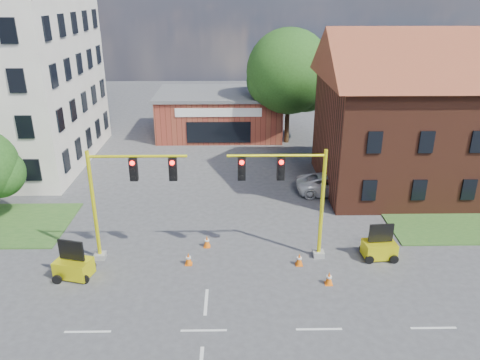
{
  "coord_description": "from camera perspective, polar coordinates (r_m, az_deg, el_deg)",
  "views": [
    {
      "loc": [
        1.3,
        -16.27,
        13.63
      ],
      "look_at": [
        1.73,
        10.0,
        2.95
      ],
      "focal_mm": 35.0,
      "sensor_mm": 36.0,
      "label": 1
    }
  ],
  "objects": [
    {
      "name": "ground",
      "position": [
        21.27,
        -4.44,
        -17.82
      ],
      "size": [
        120.0,
        120.0,
        0.0
      ],
      "primitive_type": "plane",
      "color": "#3E3E41",
      "rests_on": "ground"
    },
    {
      "name": "brick_shop",
      "position": [
        47.68,
        -2.5,
        8.17
      ],
      "size": [
        12.4,
        8.4,
        4.3
      ],
      "color": "maroon",
      "rests_on": "ground"
    },
    {
      "name": "townhouse_row",
      "position": [
        37.15,
        26.07,
        7.92
      ],
      "size": [
        21.0,
        11.0,
        11.5
      ],
      "color": "#532619",
      "rests_on": "ground"
    },
    {
      "name": "tree_large",
      "position": [
        44.29,
        6.49,
        12.67
      ],
      "size": [
        8.2,
        7.81,
        10.66
      ],
      "color": "#322112",
      "rests_on": "ground"
    },
    {
      "name": "signal_mast_west",
      "position": [
        24.95,
        -13.97,
        -1.49
      ],
      "size": [
        5.3,
        0.6,
        6.2
      ],
      "color": "gray",
      "rests_on": "ground"
    },
    {
      "name": "signal_mast_east",
      "position": [
        24.49,
        6.31,
        -1.39
      ],
      "size": [
        5.3,
        0.6,
        6.2
      ],
      "color": "gray",
      "rests_on": "ground"
    },
    {
      "name": "trailer_west",
      "position": [
        25.61,
        -19.62,
        -9.85
      ],
      "size": [
        1.99,
        1.58,
        2.0
      ],
      "rotation": [
        0.0,
        0.0,
        -0.26
      ],
      "color": "#FFF715",
      "rests_on": "ground"
    },
    {
      "name": "trailer_east",
      "position": [
        26.85,
        16.61,
        -7.91
      ],
      "size": [
        1.8,
        1.27,
        1.95
      ],
      "rotation": [
        0.0,
        0.0,
        0.08
      ],
      "color": "#FFF715",
      "rests_on": "ground"
    },
    {
      "name": "cone_a",
      "position": [
        25.44,
        -6.3,
        -9.54
      ],
      "size": [
        0.4,
        0.4,
        0.7
      ],
      "color": "#E25E0B",
      "rests_on": "ground"
    },
    {
      "name": "cone_b",
      "position": [
        26.96,
        -4.05,
        -7.49
      ],
      "size": [
        0.4,
        0.4,
        0.7
      ],
      "color": "#E25E0B",
      "rests_on": "ground"
    },
    {
      "name": "cone_c",
      "position": [
        24.17,
        10.8,
        -11.69
      ],
      "size": [
        0.4,
        0.4,
        0.7
      ],
      "color": "#E25E0B",
      "rests_on": "ground"
    },
    {
      "name": "cone_d",
      "position": [
        25.44,
        7.23,
        -9.58
      ],
      "size": [
        0.4,
        0.4,
        0.7
      ],
      "color": "#E25E0B",
      "rests_on": "ground"
    },
    {
      "name": "pickup_white",
      "position": [
        34.24,
        11.28,
        -0.47
      ],
      "size": [
        5.26,
        2.47,
        1.46
      ],
      "primitive_type": "imported",
      "rotation": [
        0.0,
        0.0,
        1.58
      ],
      "color": "silver",
      "rests_on": "ground"
    }
  ]
}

